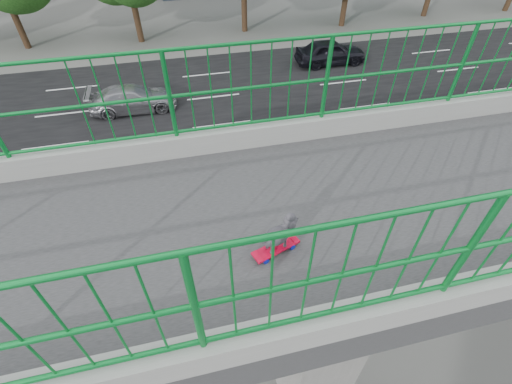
{
  "coord_description": "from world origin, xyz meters",
  "views": [
    {
      "loc": [
        2.6,
        -1.88,
        9.91
      ],
      "look_at": [
        -0.6,
        -1.13,
        6.83
      ],
      "focal_mm": 24.85,
      "sensor_mm": 36.0,
      "label": 1
    }
  ],
  "objects_px": {
    "car_3": "(133,99)",
    "poodle": "(279,234)",
    "car_0": "(298,204)",
    "car_5": "(2,253)",
    "skateboard": "(276,248)",
    "car_4": "(330,52)"
  },
  "relations": [
    {
      "from": "car_3",
      "to": "poodle",
      "type": "bearing_deg",
      "value": -168.84
    },
    {
      "from": "car_0",
      "to": "car_5",
      "type": "height_order",
      "value": "car_5"
    },
    {
      "from": "car_3",
      "to": "car_0",
      "type": "bearing_deg",
      "value": -147.76
    },
    {
      "from": "car_0",
      "to": "poodle",
      "type": "bearing_deg",
      "value": -24.0
    },
    {
      "from": "skateboard",
      "to": "poodle",
      "type": "relative_size",
      "value": 1.27
    },
    {
      "from": "skateboard",
      "to": "car_0",
      "type": "xyz_separation_m",
      "value": [
        -6.49,
        2.91,
        -6.35
      ]
    },
    {
      "from": "skateboard",
      "to": "car_0",
      "type": "distance_m",
      "value": 9.53
    },
    {
      "from": "poodle",
      "to": "car_3",
      "type": "bearing_deg",
      "value": 171.89
    },
    {
      "from": "car_4",
      "to": "car_0",
      "type": "bearing_deg",
      "value": 153.24
    },
    {
      "from": "car_5",
      "to": "poodle",
      "type": "bearing_deg",
      "value": 47.4
    },
    {
      "from": "poodle",
      "to": "car_4",
      "type": "distance_m",
      "value": 22.38
    },
    {
      "from": "poodle",
      "to": "car_0",
      "type": "relative_size",
      "value": 0.1
    },
    {
      "from": "poodle",
      "to": "skateboard",
      "type": "bearing_deg",
      "value": -90.0
    },
    {
      "from": "car_0",
      "to": "skateboard",
      "type": "bearing_deg",
      "value": -24.13
    },
    {
      "from": "skateboard",
      "to": "car_0",
      "type": "height_order",
      "value": "skateboard"
    },
    {
      "from": "skateboard",
      "to": "car_5",
      "type": "height_order",
      "value": "skateboard"
    },
    {
      "from": "car_3",
      "to": "car_5",
      "type": "xyz_separation_m",
      "value": [
        9.6,
        -3.87,
        0.09
      ]
    },
    {
      "from": "skateboard",
      "to": "poodle",
      "type": "height_order",
      "value": "poodle"
    },
    {
      "from": "skateboard",
      "to": "car_4",
      "type": "bearing_deg",
      "value": 134.84
    },
    {
      "from": "car_0",
      "to": "car_4",
      "type": "xyz_separation_m",
      "value": [
        -12.8,
        6.45,
        0.07
      ]
    },
    {
      "from": "car_4",
      "to": "car_5",
      "type": "xyz_separation_m",
      "value": [
        12.8,
        -16.38,
        -0.02
      ]
    },
    {
      "from": "skateboard",
      "to": "poodle",
      "type": "distance_m",
      "value": 0.21
    }
  ]
}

